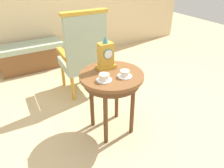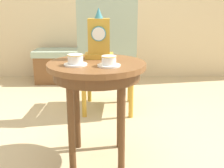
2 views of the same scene
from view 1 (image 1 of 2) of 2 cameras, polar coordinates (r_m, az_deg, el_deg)
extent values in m
plane|color=tan|center=(2.51, -1.16, -10.95)|extent=(10.00, 10.00, 0.00)
cylinder|color=brown|center=(2.11, -0.12, 2.26)|extent=(0.63, 0.63, 0.03)
cylinder|color=#56351C|center=(2.13, -0.11, 1.01)|extent=(0.55, 0.55, 0.07)
cylinder|color=#56351C|center=(2.46, 1.23, -2.47)|extent=(0.04, 0.04, 0.65)
cylinder|color=#56351C|center=(2.34, -5.34, -4.50)|extent=(0.04, 0.04, 0.65)
cylinder|color=#56351C|center=(2.11, -1.68, -8.66)|extent=(0.04, 0.04, 0.65)
cylinder|color=#56351C|center=(2.25, 5.36, -6.15)|extent=(0.04, 0.04, 0.65)
cylinder|color=white|center=(1.98, -2.07, 1.05)|extent=(0.14, 0.14, 0.01)
cylinder|color=white|center=(1.96, -2.09, 1.90)|extent=(0.09, 0.09, 0.06)
torus|color=gold|center=(1.95, -2.10, 2.56)|extent=(0.10, 0.10, 0.00)
cylinder|color=white|center=(2.05, 3.33, 2.06)|extent=(0.14, 0.14, 0.01)
cylinder|color=white|center=(2.03, 3.36, 2.85)|extent=(0.09, 0.09, 0.05)
torus|color=gold|center=(2.02, 3.38, 3.45)|extent=(0.09, 0.09, 0.00)
cube|color=gold|center=(2.20, -1.62, 4.57)|extent=(0.19, 0.11, 0.04)
cube|color=gold|center=(2.15, -1.67, 7.78)|extent=(0.14, 0.09, 0.23)
cylinder|color=teal|center=(2.10, -1.01, 7.83)|extent=(0.10, 0.01, 0.10)
cylinder|color=white|center=(2.09, -0.93, 7.78)|extent=(0.08, 0.00, 0.08)
cone|color=teal|center=(2.10, -1.73, 11.58)|extent=(0.06, 0.06, 0.07)
cube|color=#9EB299|center=(3.02, -7.99, 5.47)|extent=(0.54, 0.54, 0.11)
cube|color=#9EB299|center=(2.69, -6.88, 11.04)|extent=(0.52, 0.11, 0.64)
cube|color=gold|center=(2.60, -7.35, 18.14)|extent=(0.56, 0.12, 0.04)
cube|color=gold|center=(3.04, -4.10, 9.17)|extent=(0.09, 0.47, 0.06)
cube|color=gold|center=(2.90, -12.50, 7.50)|extent=(0.09, 0.47, 0.06)
cylinder|color=gold|center=(3.38, -5.53, 4.02)|extent=(0.04, 0.04, 0.35)
cylinder|color=gold|center=(3.26, -12.69, 2.38)|extent=(0.04, 0.04, 0.35)
cylinder|color=gold|center=(3.02, -2.31, 0.80)|extent=(0.04, 0.04, 0.35)
cylinder|color=gold|center=(2.88, -10.22, -1.18)|extent=(0.04, 0.04, 0.35)
cube|color=#9EB299|center=(3.86, -20.86, 9.19)|extent=(1.04, 0.40, 0.08)
cube|color=brown|center=(3.94, -20.29, 6.22)|extent=(1.00, 0.38, 0.36)
camera|label=2|loc=(1.18, 55.99, -15.88)|focal=45.06mm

